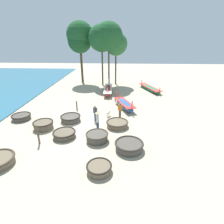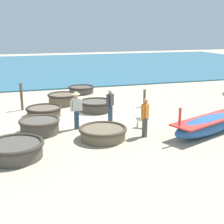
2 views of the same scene
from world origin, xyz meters
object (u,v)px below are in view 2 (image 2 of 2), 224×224
coracle_nearest (15,149)px  fisherman_by_coracle (145,117)px  coracle_weathered (63,99)px  coracle_far_left (96,105)px  mooring_post_inland (22,97)px  long_boat_green_hull (208,125)px  dog (143,119)px  coracle_far_right (81,89)px  fisherman_with_hat (76,107)px  mooring_post_mid_beach (144,98)px  coracle_upturned (40,126)px  coracle_center (103,133)px  fisherman_hauling (110,105)px  coracle_tilted (44,111)px

coracle_nearest → fisherman_by_coracle: (-0.67, 5.02, 0.53)m
coracle_weathered → coracle_far_left: coracle_weathered is taller
coracle_nearest → mooring_post_inland: 6.52m
long_boat_green_hull → mooring_post_inland: mooring_post_inland is taller
coracle_nearest → mooring_post_inland: bearing=176.3°
dog → mooring_post_inland: size_ratio=0.42×
coracle_nearest → coracle_far_right: bearing=156.4°
coracle_far_right → fisherman_by_coracle: fisherman_by_coracle is taller
coracle_far_right → dog: dog is taller
coracle_weathered → coracle_far_left: bearing=37.9°
fisherman_with_hat → mooring_post_inland: fisherman_with_hat is taller
coracle_nearest → mooring_post_mid_beach: mooring_post_mid_beach is taller
fisherman_by_coracle → coracle_upturned: bearing=-112.6°
coracle_center → fisherman_hauling: (-2.02, 0.91, 0.57)m
fisherman_by_coracle → mooring_post_mid_beach: (-4.60, 1.93, -0.35)m
coracle_tilted → fisherman_hauling: 3.54m
dog → coracle_upturned: bearing=-97.2°
dog → coracle_center: bearing=-66.5°
coracle_tilted → coracle_weathered: size_ratio=1.05×
coracle_upturned → fisherman_with_hat: (-0.15, 1.59, 0.62)m
coracle_nearest → coracle_tilted: size_ratio=1.12×
coracle_center → mooring_post_mid_beach: 5.69m
fisherman_with_hat → coracle_center: bearing=24.7°
coracle_nearest → fisherman_hauling: 5.17m
mooring_post_inland → fisherman_by_coracle: bearing=38.3°
coracle_far_right → fisherman_hauling: bearing=-0.8°
fisherman_with_hat → coracle_weathered: bearing=179.1°
coracle_center → mooring_post_inland: size_ratio=1.30×
long_boat_green_hull → mooring_post_mid_beach: (-5.08, -0.71, 0.08)m
coracle_center → mooring_post_inland: mooring_post_inland is taller
coracle_far_right → mooring_post_mid_beach: size_ratio=1.79×
coracle_tilted → coracle_center: bearing=25.4°
fisherman_with_hat → dog: 2.94m
coracle_weathered → long_boat_green_hull: size_ratio=0.41×
mooring_post_mid_beach → long_boat_green_hull: bearing=8.0°
dog → mooring_post_mid_beach: 3.82m
coracle_nearest → coracle_far_right: coracle_nearest is taller
coracle_far_left → fisherman_with_hat: 3.19m
long_boat_green_hull → fisherman_hauling: fisherman_hauling is taller
coracle_far_right → mooring_post_inland: mooring_post_inland is taller
coracle_nearest → coracle_far_left: coracle_nearest is taller
coracle_nearest → mooring_post_inland: mooring_post_inland is taller
coracle_upturned → coracle_nearest: bearing=-23.4°
coracle_upturned → fisherman_by_coracle: fisherman_by_coracle is taller
fisherman_hauling → fisherman_with_hat: size_ratio=0.94×
coracle_weathered → fisherman_with_hat: fisherman_with_hat is taller
fisherman_by_coracle → mooring_post_mid_beach: size_ratio=1.61×
coracle_nearest → long_boat_green_hull: bearing=91.5°
coracle_far_right → coracle_upturned: bearing=-23.6°
coracle_upturned → mooring_post_mid_beach: size_ratio=1.75×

